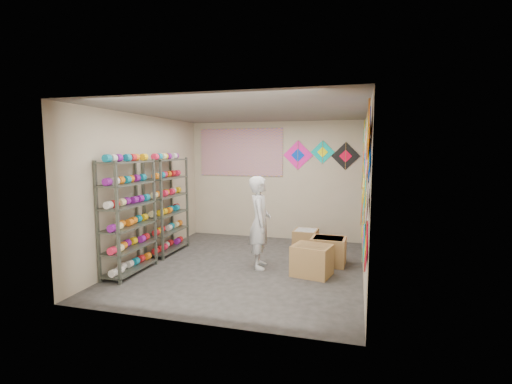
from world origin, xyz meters
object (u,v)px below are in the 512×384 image
(shelf_rack_front, at_px, (128,217))
(carton_c, at_px, (306,240))
(shelf_rack_back, at_px, (167,206))
(carton_a, at_px, (312,260))
(carton_b, at_px, (328,251))
(shopkeeper, at_px, (260,222))

(shelf_rack_front, height_order, carton_c, shelf_rack_front)
(shelf_rack_front, relative_size, shelf_rack_back, 1.00)
(carton_a, distance_m, carton_c, 1.46)
(shelf_rack_front, distance_m, shelf_rack_back, 1.30)
(carton_c, bearing_deg, carton_b, -53.10)
(shelf_rack_back, relative_size, carton_a, 3.16)
(shopkeeper, bearing_deg, shelf_rack_front, 99.65)
(shelf_rack_front, bearing_deg, shelf_rack_back, 90.00)
(carton_a, relative_size, carton_c, 1.18)
(shelf_rack_front, distance_m, carton_a, 3.12)
(shelf_rack_front, relative_size, carton_c, 3.73)
(shelf_rack_front, xyz_separation_m, carton_c, (2.66, 2.12, -0.73))
(carton_a, bearing_deg, carton_c, 114.45)
(carton_b, xyz_separation_m, carton_c, (-0.51, 0.77, -0.02))
(shelf_rack_front, relative_size, carton_a, 3.16)
(carton_a, xyz_separation_m, carton_c, (-0.30, 1.42, -0.03))
(carton_b, relative_size, carton_c, 1.18)
(shelf_rack_back, xyz_separation_m, shopkeeper, (2.03, -0.43, -0.15))
(shelf_rack_front, xyz_separation_m, shelf_rack_back, (0.00, 1.30, 0.00))
(shelf_rack_front, relative_size, shopkeeper, 1.18)
(shopkeeper, bearing_deg, shelf_rack_back, 64.45)
(carton_b, bearing_deg, carton_a, -105.33)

